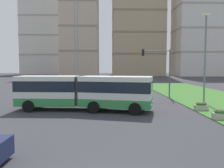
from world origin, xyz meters
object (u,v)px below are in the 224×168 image
flower_planter_4 (201,106)px  apartment_tower_eastcentre (202,20)px  articulated_bus (84,92)px  apartment_tower_westcentre (79,17)px  flower_planter_3 (221,114)px  apartment_tower_centre (137,16)px  traffic_light_far_right (160,65)px  streetlight_median (205,55)px  apartment_tower_west (47,38)px  car_maroon_sedan (61,91)px

flower_planter_4 → apartment_tower_eastcentre: (30.77, 75.56, 22.13)m
articulated_bus → apartment_tower_westcentre: bearing=96.5°
flower_planter_3 → apartment_tower_centre: (5.38, 86.29, 25.25)m
articulated_bus → flower_planter_3: (10.13, -3.98, -1.23)m
apartment_tower_westcentre → apartment_tower_eastcentre: size_ratio=1.07×
traffic_light_far_right → streetlight_median: (3.49, -4.75, 0.95)m
articulated_bus → traffic_light_far_right: (8.54, 8.14, 2.41)m
apartment_tower_centre → traffic_light_far_right: bearing=-95.4°
apartment_tower_west → apartment_tower_eastcentre: apartment_tower_eastcentre is taller
flower_planter_3 → streetlight_median: streetlight_median is taller
articulated_bus → streetlight_median: (12.03, 3.39, 3.36)m
car_maroon_sedan → streetlight_median: bearing=-20.2°
articulated_bus → flower_planter_4: 10.22m
flower_planter_4 → apartment_tower_west: (-37.82, 99.90, 17.53)m
flower_planter_3 → car_maroon_sedan: bearing=136.5°
streetlight_median → apartment_tower_centre: (3.48, 78.92, 20.66)m
traffic_light_far_right → apartment_tower_centre: size_ratio=0.12×
traffic_light_far_right → apartment_tower_west: apartment_tower_west is taller
car_maroon_sedan → apartment_tower_west: apartment_tower_west is taller
apartment_tower_centre → apartment_tower_eastcentre: bearing=-16.0°
apartment_tower_west → articulated_bus: bearing=-74.4°
car_maroon_sedan → traffic_light_far_right: bearing=-4.9°
articulated_bus → flower_planter_3: articulated_bus is taller
apartment_tower_west → apartment_tower_eastcentre: size_ratio=0.80×
apartment_tower_west → apartment_tower_westcentre: bearing=-47.4°
flower_planter_3 → traffic_light_far_right: size_ratio=0.19×
apartment_tower_westcentre → apartment_tower_eastcentre: apartment_tower_westcentre is taller
flower_planter_4 → apartment_tower_west: bearing=110.7°
flower_planter_4 → apartment_tower_centre: size_ratio=0.02×
apartment_tower_centre → apartment_tower_eastcentre: size_ratio=1.14×
traffic_light_far_right → streetlight_median: 5.97m
flower_planter_3 → apartment_tower_eastcentre: size_ratio=0.02×
articulated_bus → apartment_tower_centre: bearing=79.3°
streetlight_median → apartment_tower_centre: 81.66m
traffic_light_far_right → apartment_tower_west: size_ratio=0.16×
flower_planter_4 → apartment_tower_westcentre: size_ratio=0.02×
articulated_bus → apartment_tower_west: size_ratio=0.33×
flower_planter_4 → apartment_tower_westcentre: bearing=103.5°
streetlight_median → apartment_tower_west: bearing=112.5°
traffic_light_far_right → apartment_tower_westcentre: (-17.47, 70.77, 19.97)m
car_maroon_sedan → apartment_tower_eastcentre: bearing=55.9°
streetlight_median → apartment_tower_west: size_ratio=0.25×
articulated_bus → apartment_tower_centre: (15.51, 82.31, 24.03)m
car_maroon_sedan → flower_planter_4: car_maroon_sedan is taller
articulated_bus → flower_planter_4: articulated_bus is taller
flower_planter_4 → traffic_light_far_right: (-1.59, 8.69, 3.64)m
apartment_tower_west → apartment_tower_westcentre: 28.40m
traffic_light_far_right → apartment_tower_eastcentre: bearing=64.2°
flower_planter_3 → apartment_tower_eastcentre: 87.61m
flower_planter_4 → flower_planter_3: bearing=-90.0°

